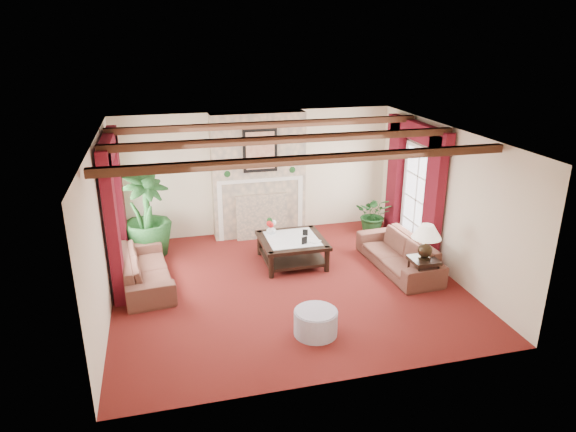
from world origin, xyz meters
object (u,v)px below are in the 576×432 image
object	(u,v)px
coffee_table	(292,251)
ottoman	(316,323)
side_table	(423,273)
sofa_left	(145,264)
sofa_right	(399,249)
potted_palm	(148,232)

from	to	relation	value
coffee_table	ottoman	bearing A→B (deg)	-96.77
coffee_table	side_table	bearing A→B (deg)	-38.09
coffee_table	side_table	world-z (taller)	side_table
side_table	ottoman	xyz separation A→B (m)	(-2.27, -0.97, -0.08)
sofa_left	side_table	xyz separation A→B (m)	(4.74, -1.31, -0.13)
sofa_left	coffee_table	xyz separation A→B (m)	(2.76, 0.23, -0.15)
side_table	ottoman	distance (m)	2.47
side_table	ottoman	world-z (taller)	side_table
sofa_right	ottoman	size ratio (longest dim) A/B	3.21
sofa_right	ottoman	xyz separation A→B (m)	(-2.19, -1.77, -0.21)
sofa_left	coffee_table	size ratio (longest dim) A/B	1.70
side_table	ottoman	bearing A→B (deg)	-156.88
sofa_left	ottoman	world-z (taller)	sofa_left
coffee_table	ottoman	distance (m)	2.53
ottoman	sofa_right	bearing A→B (deg)	38.94
ottoman	potted_palm	bearing A→B (deg)	124.09
sofa_left	side_table	size ratio (longest dim) A/B	3.83
sofa_right	potted_palm	world-z (taller)	potted_palm
sofa_right	ottoman	distance (m)	2.83
sofa_left	ottoman	size ratio (longest dim) A/B	3.20
sofa_right	sofa_left	bearing A→B (deg)	-99.50
potted_palm	side_table	bearing A→B (deg)	-29.03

